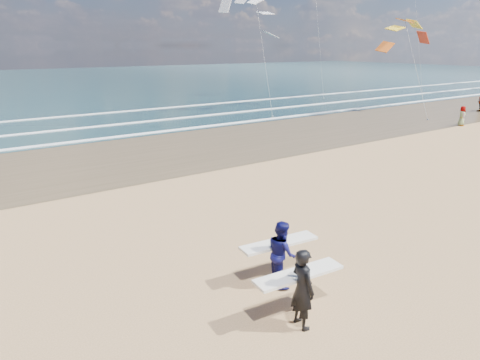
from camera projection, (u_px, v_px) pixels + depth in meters
wet_sand_strip at (336, 124)px, 34.22m from camera, size 220.00×12.00×0.01m
ocean at (114, 80)px, 76.76m from camera, size 220.00×100.00×0.02m
foam_breakers at (261, 109)px, 42.16m from camera, size 220.00×11.70×0.05m
surfer_near at (302, 287)px, 9.37m from camera, size 2.24×1.07×1.88m
surfer_far at (281, 252)px, 11.09m from camera, size 2.24×1.24×1.76m
beachgoer_0 at (462, 116)px, 33.30m from camera, size 0.86×0.88×1.53m
kite_0 at (412, 53)px, 36.87m from camera, size 6.42×4.81×9.34m
kite_1 at (262, 40)px, 38.22m from camera, size 6.62×4.83×11.16m
kite_2 at (417, 21)px, 48.59m from camera, size 5.84×4.74×15.86m
kite_5 at (318, 25)px, 50.19m from camera, size 4.45×4.59×16.28m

